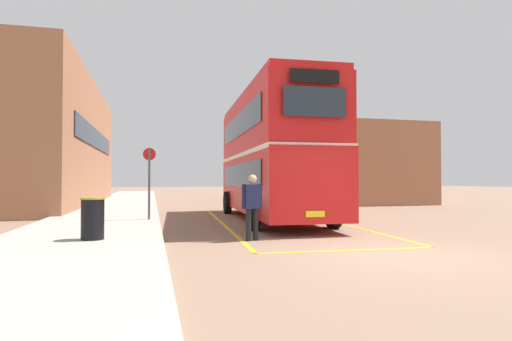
{
  "coord_description": "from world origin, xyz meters",
  "views": [
    {
      "loc": [
        -4.78,
        -7.65,
        1.53
      ],
      "look_at": [
        -0.42,
        9.75,
        1.93
      ],
      "focal_mm": 29.3,
      "sensor_mm": 36.0,
      "label": 1
    }
  ],
  "objects_px": {
    "double_decker_bus": "(271,154)",
    "pedestrian_boarding": "(252,203)",
    "litter_bin": "(93,218)",
    "bus_stop_sign": "(149,176)",
    "single_deck_bus": "(267,178)"
  },
  "relations": [
    {
      "from": "single_deck_bus",
      "to": "double_decker_bus",
      "type": "bearing_deg",
      "value": -104.86
    },
    {
      "from": "litter_bin",
      "to": "bus_stop_sign",
      "type": "xyz_separation_m",
      "value": [
        1.25,
        4.75,
        1.03
      ]
    },
    {
      "from": "bus_stop_sign",
      "to": "litter_bin",
      "type": "bearing_deg",
      "value": -104.7
    },
    {
      "from": "double_decker_bus",
      "to": "single_deck_bus",
      "type": "bearing_deg",
      "value": 75.14
    },
    {
      "from": "double_decker_bus",
      "to": "pedestrian_boarding",
      "type": "bearing_deg",
      "value": -111.01
    },
    {
      "from": "pedestrian_boarding",
      "to": "litter_bin",
      "type": "relative_size",
      "value": 1.71
    },
    {
      "from": "double_decker_bus",
      "to": "pedestrian_boarding",
      "type": "xyz_separation_m",
      "value": [
        -1.99,
        -5.17,
        -1.56
      ]
    },
    {
      "from": "pedestrian_boarding",
      "to": "bus_stop_sign",
      "type": "distance_m",
      "value": 5.55
    },
    {
      "from": "pedestrian_boarding",
      "to": "bus_stop_sign",
      "type": "xyz_separation_m",
      "value": [
        -2.54,
        4.88,
        0.7
      ]
    },
    {
      "from": "single_deck_bus",
      "to": "litter_bin",
      "type": "height_order",
      "value": "single_deck_bus"
    },
    {
      "from": "double_decker_bus",
      "to": "litter_bin",
      "type": "height_order",
      "value": "double_decker_bus"
    },
    {
      "from": "pedestrian_boarding",
      "to": "litter_bin",
      "type": "bearing_deg",
      "value": 177.96
    },
    {
      "from": "double_decker_bus",
      "to": "litter_bin",
      "type": "relative_size",
      "value": 10.64
    },
    {
      "from": "pedestrian_boarding",
      "to": "bus_stop_sign",
      "type": "bearing_deg",
      "value": 117.52
    },
    {
      "from": "double_decker_bus",
      "to": "single_deck_bus",
      "type": "height_order",
      "value": "double_decker_bus"
    }
  ]
}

